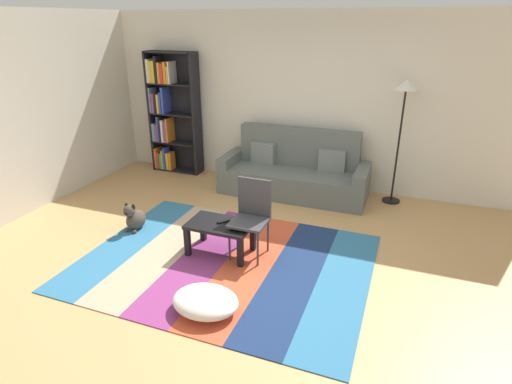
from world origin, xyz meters
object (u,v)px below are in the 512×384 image
Objects in this scene: coffee_table at (220,229)px; standing_lamp at (404,101)px; tv_remote at (223,222)px; folding_chair at (252,211)px; bookshelf at (169,113)px; dog at (135,218)px; pouf at (205,301)px; couch at (294,173)px.

standing_lamp is (1.76, 2.28, 1.19)m from coffee_table.
tv_remote is 0.17× the size of folding_chair.
tv_remote is at bearing 50.83° from coffee_table.
folding_chair is at bearing -42.48° from bookshelf.
bookshelf is 3.33m from folding_chair.
dog reaches higher than coffee_table.
standing_lamp reaches higher than folding_chair.
tv_remote is (1.33, -0.11, 0.24)m from dog.
coffee_table is 1.16× the size of pouf.
couch reaches higher than folding_chair.
standing_lamp is at bearing 52.29° from coffee_table.
bookshelf is (-2.38, 0.28, 0.71)m from couch.
pouf is (0.32, -1.01, -0.21)m from coffee_table.
dog is 0.44× the size of folding_chair.
coffee_table is 1.86× the size of dog.
couch reaches higher than tv_remote.
standing_lamp is (1.44, 3.29, 1.39)m from pouf.
couch is 5.69× the size of dog.
dog is (-1.30, 0.14, -0.16)m from coffee_table.
coffee_table is at bearing -48.51° from bookshelf.
standing_lamp reaches higher than dog.
bookshelf is 13.80× the size of tv_remote.
standing_lamp is at bearing 7.78° from couch.
folding_chair is (0.34, 0.14, 0.22)m from coffee_table.
standing_lamp is (3.06, 2.14, 1.34)m from dog.
bookshelf is at bearing 178.79° from standing_lamp.
coffee_table is (-0.29, -2.08, -0.02)m from couch.
standing_lamp reaches higher than coffee_table.
bookshelf is 2.30× the size of folding_chair.
standing_lamp is 12.02× the size of tv_remote.
dog is 1.68m from folding_chair.
coffee_table is at bearing -118.54° from folding_chair.
coffee_table is at bearing -97.94° from couch.
folding_chair is at bearing 89.24° from pouf.
pouf is 0.71× the size of folding_chair.
bookshelf is 1.15× the size of standing_lamp.
standing_lamp is (1.47, 0.20, 1.17)m from couch.
bookshelf reaches higher than pouf.
bookshelf is at bearing 171.24° from tv_remote.
folding_chair is (-1.43, -2.14, -0.97)m from standing_lamp.
standing_lamp is 2.75m from folding_chair.
dog is (0.79, -2.22, -0.88)m from bookshelf.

